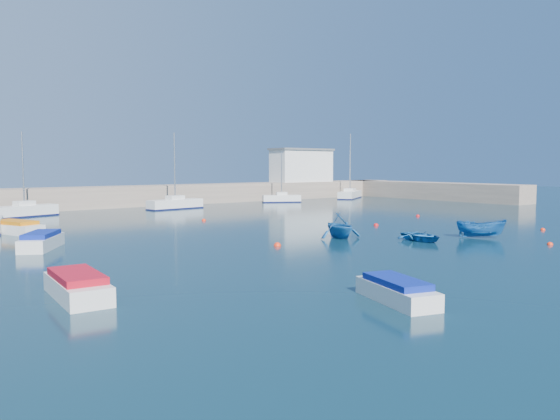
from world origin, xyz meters
TOP-DOWN VIEW (x-y plane):
  - ground at (0.00, 0.00)m, footprint 220.00×220.00m
  - back_wall at (0.00, 46.00)m, footprint 96.00×4.50m
  - right_arm at (44.00, 32.00)m, footprint 4.50×32.00m
  - harbor_office at (30.00, 46.00)m, footprint 10.00×4.00m
  - sailboat_5 at (-12.93, 39.02)m, footprint 6.73×3.52m
  - sailboat_6 at (3.82, 38.63)m, footprint 7.10×2.82m
  - sailboat_7 at (21.23, 40.04)m, footprint 5.45×3.82m
  - sailboat_8 at (35.50, 40.60)m, footprint 7.81×6.09m
  - motorboat_0 at (-19.80, 1.05)m, footprint 1.97×4.76m
  - motorboat_1 at (-17.46, 15.27)m, footprint 3.67×4.58m
  - motorboat_2 at (-16.94, 24.75)m, footprint 3.48×5.24m
  - motorboat_3 at (-10.36, -7.14)m, footprint 2.51×4.20m
  - dinghy_center at (4.25, 2.87)m, footprint 2.75×3.55m
  - dinghy_left at (0.85, 7.49)m, footprint 3.78×4.12m
  - dinghy_right at (9.00, 1.24)m, footprint 3.23×3.49m
  - buoy_0 at (-5.05, 7.17)m, footprint 0.49×0.49m
  - buoy_1 at (9.05, 11.34)m, footprint 0.43×0.43m
  - buoy_2 at (17.20, 0.79)m, footprint 0.38×0.38m
  - buoy_3 at (-0.59, 24.25)m, footprint 0.40×0.40m
  - buoy_4 at (18.98, 14.57)m, footprint 0.40×0.40m
  - buoy_5 at (9.47, -3.50)m, footprint 0.38×0.38m

SIDE VIEW (x-z plane):
  - ground at x=0.00m, z-range 0.00..0.00m
  - buoy_0 at x=-5.05m, z-range -0.24..0.24m
  - buoy_1 at x=9.05m, z-range -0.22..0.22m
  - buoy_2 at x=17.20m, z-range -0.19..0.19m
  - buoy_3 at x=-0.59m, z-range -0.20..0.20m
  - buoy_4 at x=18.98m, z-range -0.20..0.20m
  - buoy_5 at x=9.47m, z-range -0.19..0.19m
  - dinghy_center at x=4.25m, z-range 0.00..0.68m
  - motorboat_3 at x=-10.36m, z-range -0.03..0.90m
  - motorboat_2 at x=-16.94m, z-range -0.03..0.99m
  - motorboat_0 at x=-19.80m, z-range -0.03..1.01m
  - motorboat_1 at x=-17.46m, z-range -0.03..1.05m
  - sailboat_7 at x=21.23m, z-range -3.02..4.18m
  - sailboat_8 at x=35.50m, z-range -4.46..5.74m
  - sailboat_6 at x=3.82m, z-range -3.90..5.19m
  - sailboat_5 at x=-12.93m, z-range -3.66..4.95m
  - dinghy_right at x=9.00m, z-range 0.00..1.34m
  - dinghy_left at x=0.85m, z-range 0.00..1.83m
  - back_wall at x=0.00m, z-range 0.00..2.60m
  - right_arm at x=44.00m, z-range 0.00..2.60m
  - harbor_office at x=30.00m, z-range 2.60..7.60m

